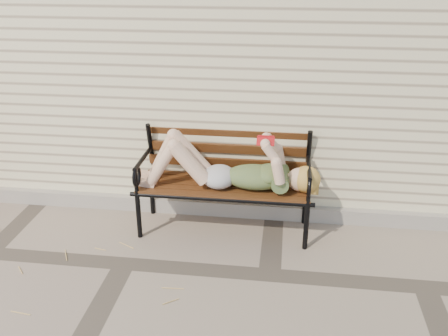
# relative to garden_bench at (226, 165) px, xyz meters

# --- Properties ---
(ground) EXTENTS (80.00, 80.00, 0.00)m
(ground) POSITION_rel_garden_bench_xyz_m (-0.78, -0.79, -0.63)
(ground) COLOR gray
(ground) RESTS_ON ground
(house_wall) EXTENTS (8.00, 4.00, 3.00)m
(house_wall) POSITION_rel_garden_bench_xyz_m (-0.78, 2.21, 0.87)
(house_wall) COLOR #F8EEC1
(house_wall) RESTS_ON ground
(foundation_strip) EXTENTS (8.00, 0.10, 0.15)m
(foundation_strip) POSITION_rel_garden_bench_xyz_m (-0.78, 0.18, -0.56)
(foundation_strip) COLOR gray
(foundation_strip) RESTS_ON ground
(garden_bench) EXTENTS (1.74, 0.69, 1.13)m
(garden_bench) POSITION_rel_garden_bench_xyz_m (0.00, 0.00, 0.00)
(garden_bench) COLOR black
(garden_bench) RESTS_ON ground
(reading_woman) EXTENTS (1.65, 0.37, 0.52)m
(reading_woman) POSITION_rel_garden_bench_xyz_m (0.01, -0.14, 0.04)
(reading_woman) COLOR #0A3F48
(reading_woman) RESTS_ON ground
(straw_scatter) EXTENTS (2.54, 1.70, 0.01)m
(straw_scatter) POSITION_rel_garden_bench_xyz_m (-1.43, -1.12, -0.63)
(straw_scatter) COLOR tan
(straw_scatter) RESTS_ON ground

